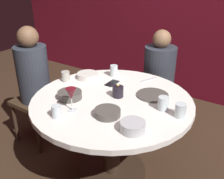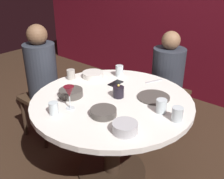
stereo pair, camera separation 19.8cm
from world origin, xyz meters
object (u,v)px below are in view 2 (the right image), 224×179
(dining_table, at_px, (112,117))
(cell_phone, at_px, (116,83))
(wine_glass, at_px, (69,93))
(cup_near_candle, at_px, (71,74))
(cup_center_front, at_px, (54,108))
(dinner_plate, at_px, (154,97))
(bowl_sauce_side, at_px, (93,75))
(cup_by_right_diner, at_px, (119,71))
(bowl_serving_large, at_px, (125,128))
(candle_holder, at_px, (118,92))
(seated_diner_back, at_px, (168,72))
(seated_diner_left, at_px, (42,71))
(cup_far_edge, at_px, (161,106))
(bowl_salad_center, at_px, (103,112))
(bowl_small_white, at_px, (71,93))
(cup_by_left_diner, at_px, (177,114))

(dining_table, xyz_separation_m, cell_phone, (-0.16, 0.24, 0.17))
(wine_glass, height_order, cell_phone, wine_glass)
(cup_near_candle, distance_m, cup_center_front, 0.62)
(dinner_plate, bearing_deg, dining_table, -137.10)
(bowl_sauce_side, xyz_separation_m, cup_by_right_diner, (0.17, 0.18, 0.03))
(dining_table, distance_m, bowl_serving_large, 0.49)
(candle_holder, xyz_separation_m, bowl_serving_large, (0.33, -0.35, -0.01))
(seated_diner_back, xyz_separation_m, candle_holder, (0.02, -0.82, 0.09))
(wine_glass, bearing_deg, bowl_serving_large, 2.66)
(candle_holder, xyz_separation_m, bowl_sauce_side, (-0.43, 0.16, -0.02))
(seated_diner_left, xyz_separation_m, bowl_sauce_side, (0.49, 0.21, 0.03))
(candle_holder, xyz_separation_m, cup_far_edge, (0.38, 0.01, 0.01))
(cup_by_right_diner, bearing_deg, wine_glass, -80.93)
(seated_diner_left, height_order, bowl_sauce_side, seated_diner_left)
(cup_far_edge, bearing_deg, bowl_salad_center, -134.11)
(bowl_serving_large, bearing_deg, bowl_sauce_side, 146.60)
(cup_center_front, bearing_deg, bowl_salad_center, 37.57)
(cup_near_candle, bearing_deg, cup_center_front, -52.63)
(seated_diner_left, bearing_deg, wine_glass, -21.84)
(bowl_small_white, bearing_deg, bowl_sauce_side, 109.04)
(cup_by_right_diner, bearing_deg, cup_center_front, -84.16)
(wine_glass, distance_m, bowl_sauce_side, 0.60)
(bowl_serving_large, xyz_separation_m, cup_center_front, (-0.51, -0.15, 0.01))
(dining_table, height_order, cup_by_right_diner, cup_by_right_diner)
(cup_by_left_diner, bearing_deg, cup_by_right_diner, 155.35)
(candle_holder, distance_m, wine_glass, 0.41)
(dining_table, bearing_deg, bowl_sauce_side, 152.58)
(dining_table, bearing_deg, candle_holder, 73.61)
(bowl_salad_center, height_order, bowl_small_white, bowl_small_white)
(seated_diner_back, xyz_separation_m, bowl_salad_center, (0.11, -1.11, 0.07))
(cell_phone, bearing_deg, bowl_salad_center, -61.17)
(bowl_small_white, bearing_deg, dining_table, 31.78)
(cup_near_candle, height_order, cup_far_edge, cup_far_edge)
(cup_center_front, bearing_deg, cup_by_right_diner, 95.84)
(wine_glass, xyz_separation_m, cup_center_front, (-0.03, -0.12, -0.08))
(candle_holder, distance_m, cup_by_right_diner, 0.43)
(dinner_plate, height_order, bowl_salad_center, bowl_salad_center)
(cup_near_candle, bearing_deg, seated_diner_left, -170.93)
(bowl_serving_large, xyz_separation_m, cup_by_left_diner, (0.18, 0.33, 0.02))
(seated_diner_back, distance_m, bowl_small_white, 1.09)
(cup_center_front, bearing_deg, seated_diner_left, 149.77)
(seated_diner_back, relative_size, cup_far_edge, 11.11)
(cell_phone, bearing_deg, cup_center_front, -91.58)
(cup_far_edge, bearing_deg, cup_by_left_diner, -11.10)
(seated_diner_left, height_order, bowl_serving_large, seated_diner_left)
(seated_diner_left, distance_m, cup_center_front, 0.87)
(seated_diner_left, height_order, cup_by_right_diner, seated_diner_left)
(bowl_serving_large, xyz_separation_m, cup_near_candle, (-0.89, 0.35, 0.01))
(bowl_sauce_side, distance_m, cup_far_edge, 0.82)
(dining_table, bearing_deg, cell_phone, 123.88)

